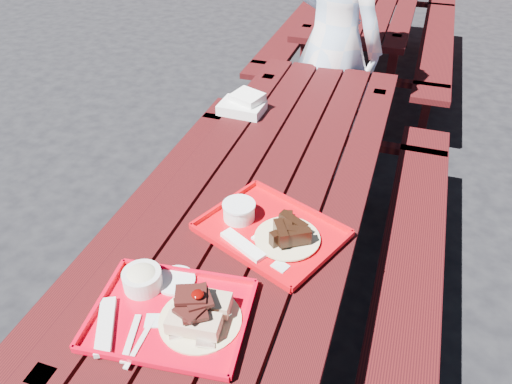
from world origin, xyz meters
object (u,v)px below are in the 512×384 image
picnic_table_near (268,222)px  picnic_table_far (368,16)px  far_tray (268,229)px  person (333,42)px  near_tray (172,305)px

picnic_table_near → picnic_table_far: size_ratio=1.00×
far_tray → person: (-0.11, 1.60, 0.07)m
person → picnic_table_far: bearing=-67.2°
picnic_table_far → far_tray: 3.08m
picnic_table_far → picnic_table_near: bearing=-90.0°
picnic_table_near → near_tray: (-0.07, -0.67, 0.22)m
near_tray → picnic_table_far: bearing=88.8°
picnic_table_far → near_tray: (-0.07, -3.47, 0.22)m
near_tray → far_tray: size_ratio=0.87×
picnic_table_near → far_tray: (0.08, -0.27, 0.21)m
picnic_table_near → near_tray: size_ratio=5.16×
far_tray → person: person is taller
picnic_table_near → person: size_ratio=1.42×
picnic_table_far → person: size_ratio=1.42×
picnic_table_far → far_tray: size_ratio=4.47×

